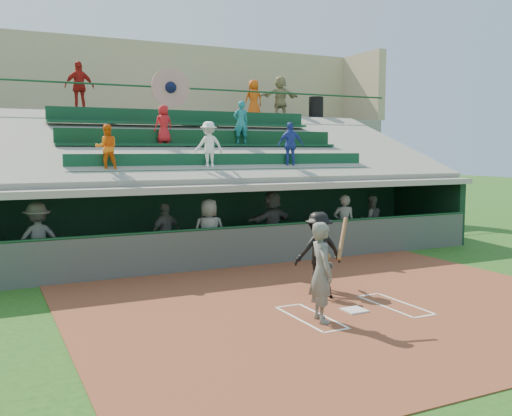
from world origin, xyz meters
name	(u,v)px	position (x,y,z in m)	size (l,w,h in m)	color
ground	(354,312)	(0.00, 0.00, 0.00)	(100.00, 100.00, 0.00)	#1F4A15
dirt_slab	(340,305)	(0.00, 0.50, 0.01)	(11.00, 9.00, 0.02)	brown
home_plate	(354,310)	(0.00, 0.00, 0.04)	(0.43, 0.43, 0.03)	silver
batters_box_chalk	(354,311)	(0.00, 0.00, 0.02)	(2.65, 1.85, 0.01)	white
dugout_floor	(225,255)	(0.00, 6.75, 0.02)	(16.00, 3.50, 0.04)	gray
concourse_slab	(160,173)	(0.00, 13.50, 2.30)	(20.00, 3.00, 4.60)	gray
grandstand	(184,177)	(0.00, 10.51, 2.26)	(20.40, 10.40, 7.80)	#4A4F4A
batter_at_plate	(322,272)	(-0.96, -0.29, 0.97)	(0.92, 0.80, 1.95)	#525550
catcher	(322,275)	(-0.02, 1.16, 0.51)	(0.48, 0.37, 0.99)	black
home_umpire	(319,250)	(0.35, 1.92, 0.92)	(1.16, 0.67, 1.80)	black
dugout_bench	(214,241)	(0.12, 7.92, 0.27)	(15.60, 0.47, 0.47)	#986037
dugout_player_a	(38,239)	(-5.41, 6.11, 0.98)	(1.21, 0.70, 1.88)	#5D605A
dugout_player_b	(166,233)	(-1.98, 6.29, 0.90)	(1.01, 0.42, 1.72)	#60625D
dugout_player_c	(209,233)	(-1.05, 5.33, 0.97)	(0.91, 0.59, 1.87)	#565954
dugout_player_d	(272,221)	(1.63, 6.71, 0.99)	(1.76, 0.56, 1.90)	#5A5C57
dugout_player_e	(344,224)	(3.43, 5.36, 0.95)	(0.66, 0.44, 1.82)	#545652
dugout_player_f	(371,220)	(5.18, 6.30, 0.87)	(0.80, 0.63, 1.66)	#5B5E59
trash_bin	(316,108)	(6.73, 12.39, 5.07)	(0.63, 0.63, 0.95)	black
concourse_staff_a	(80,87)	(-3.29, 12.32, 5.51)	(1.06, 0.44, 1.81)	#A81913
concourse_staff_b	(254,99)	(3.96, 12.93, 5.40)	(0.79, 0.51, 1.61)	#DB4D0C
concourse_staff_c	(280,97)	(5.26, 12.96, 5.52)	(1.70, 0.54, 1.83)	tan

